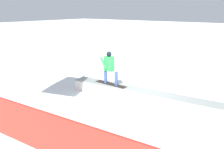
{
  "coord_description": "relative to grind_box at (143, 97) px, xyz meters",
  "views": [
    {
      "loc": [
        -4.19,
        7.7,
        3.66
      ],
      "look_at": [
        0.76,
        1.07,
        1.29
      ],
      "focal_mm": 36.76,
      "sensor_mm": 36.0,
      "label": 1
    }
  ],
  "objects": [
    {
      "name": "ground_plane",
      "position": [
        0.0,
        0.0,
        -0.23
      ],
      "size": [
        120.0,
        120.0,
        0.0
      ],
      "primitive_type": "plane",
      "color": "white"
    },
    {
      "name": "grind_box",
      "position": [
        0.0,
        0.0,
        0.0
      ],
      "size": [
        6.65,
        1.24,
        0.51
      ],
      "color": "white",
      "rests_on": "ground_plane"
    },
    {
      "name": "snowboarder",
      "position": [
        1.6,
        0.13,
        1.04
      ],
      "size": [
        1.56,
        0.42,
        1.43
      ],
      "color": "black",
      "rests_on": "grind_box"
    },
    {
      "name": "safety_fence",
      "position": [
        0.0,
        4.5,
        0.37
      ],
      "size": [
        12.3,
        1.15,
        1.2
      ],
      "primitive_type": "cube",
      "rotation": [
        0.0,
        0.0,
        0.09
      ],
      "color": "red",
      "rests_on": "ground_plane"
    }
  ]
}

